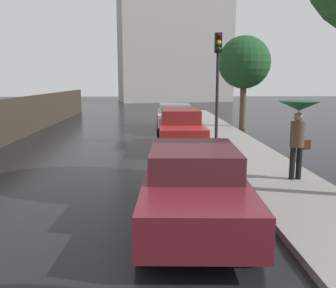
{
  "coord_description": "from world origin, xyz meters",
  "views": [
    {
      "loc": [
        1.9,
        -0.71,
        2.63
      ],
      "look_at": [
        2.22,
        8.22,
        1.07
      ],
      "focal_mm": 39.08,
      "sensor_mm": 36.0,
      "label": 1
    }
  ],
  "objects_px": {
    "car_red_near_kerb": "(180,129)",
    "pedestrian_with_umbrella_near": "(299,118)",
    "car_maroon_behind_camera": "(193,184)",
    "traffic_light": "(218,68)",
    "street_tree_far": "(244,63)",
    "car_silver_far_ahead": "(174,117)"
  },
  "relations": [
    {
      "from": "car_silver_far_ahead",
      "to": "car_maroon_behind_camera",
      "type": "bearing_deg",
      "value": -90.85
    },
    {
      "from": "car_red_near_kerb",
      "to": "car_maroon_behind_camera",
      "type": "bearing_deg",
      "value": -92.4
    },
    {
      "from": "car_maroon_behind_camera",
      "to": "pedestrian_with_umbrella_near",
      "type": "distance_m",
      "value": 3.84
    },
    {
      "from": "car_red_near_kerb",
      "to": "car_silver_far_ahead",
      "type": "height_order",
      "value": "car_red_near_kerb"
    },
    {
      "from": "car_maroon_behind_camera",
      "to": "traffic_light",
      "type": "relative_size",
      "value": 1.08
    },
    {
      "from": "pedestrian_with_umbrella_near",
      "to": "street_tree_far",
      "type": "height_order",
      "value": "street_tree_far"
    },
    {
      "from": "traffic_light",
      "to": "street_tree_far",
      "type": "bearing_deg",
      "value": 66.29
    },
    {
      "from": "traffic_light",
      "to": "car_red_near_kerb",
      "type": "bearing_deg",
      "value": -160.09
    },
    {
      "from": "car_maroon_behind_camera",
      "to": "street_tree_far",
      "type": "distance_m",
      "value": 14.15
    },
    {
      "from": "car_red_near_kerb",
      "to": "traffic_light",
      "type": "relative_size",
      "value": 1.02
    },
    {
      "from": "car_silver_far_ahead",
      "to": "traffic_light",
      "type": "height_order",
      "value": "traffic_light"
    },
    {
      "from": "car_red_near_kerb",
      "to": "traffic_light",
      "type": "bearing_deg",
      "value": 19.65
    },
    {
      "from": "car_red_near_kerb",
      "to": "car_maroon_behind_camera",
      "type": "xyz_separation_m",
      "value": [
        -0.28,
        -7.45,
        -0.04
      ]
    },
    {
      "from": "car_maroon_behind_camera",
      "to": "car_red_near_kerb",
      "type": "bearing_deg",
      "value": 90.62
    },
    {
      "from": "street_tree_far",
      "to": "car_red_near_kerb",
      "type": "bearing_deg",
      "value": -123.24
    },
    {
      "from": "car_maroon_behind_camera",
      "to": "street_tree_far",
      "type": "relative_size",
      "value": 0.93
    },
    {
      "from": "car_maroon_behind_camera",
      "to": "street_tree_far",
      "type": "bearing_deg",
      "value": 75.63
    },
    {
      "from": "car_red_near_kerb",
      "to": "street_tree_far",
      "type": "distance_m",
      "value": 7.47
    },
    {
      "from": "car_red_near_kerb",
      "to": "pedestrian_with_umbrella_near",
      "type": "distance_m",
      "value": 5.77
    },
    {
      "from": "street_tree_far",
      "to": "car_maroon_behind_camera",
      "type": "bearing_deg",
      "value": -107.12
    },
    {
      "from": "pedestrian_with_umbrella_near",
      "to": "street_tree_far",
      "type": "relative_size",
      "value": 0.4
    },
    {
      "from": "car_maroon_behind_camera",
      "to": "pedestrian_with_umbrella_near",
      "type": "bearing_deg",
      "value": 42.48
    }
  ]
}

